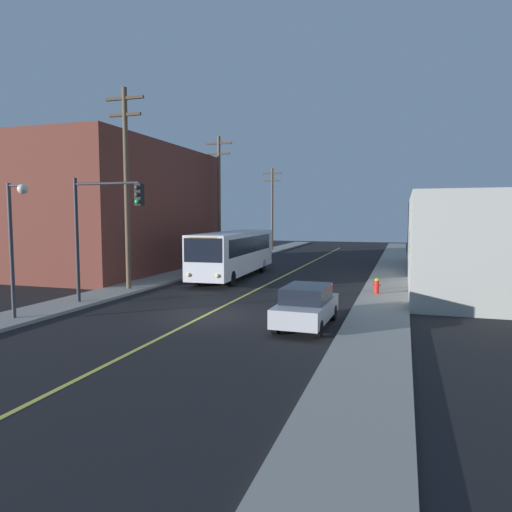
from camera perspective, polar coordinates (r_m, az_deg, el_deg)
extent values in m
plane|color=black|center=(20.82, -6.06, -7.14)|extent=(120.00, 120.00, 0.00)
cube|color=gray|center=(32.82, -10.68, -2.62)|extent=(2.50, 90.00, 0.15)
cube|color=gray|center=(28.98, 15.54, -3.72)|extent=(2.50, 90.00, 0.15)
cube|color=#D8CC4C|center=(34.90, 3.85, -2.21)|extent=(0.16, 60.00, 0.01)
cube|color=brown|center=(38.80, -16.50, 5.49)|extent=(10.00, 18.15, 9.71)
cube|color=black|center=(36.36, -9.89, 0.54)|extent=(0.06, 12.70, 1.30)
cube|color=black|center=(36.26, -9.96, 5.59)|extent=(0.06, 12.70, 1.30)
cube|color=black|center=(36.44, -10.04, 10.62)|extent=(0.06, 12.70, 1.30)
cube|color=#B2B2A8|center=(34.82, 27.99, 1.74)|extent=(12.00, 25.28, 5.50)
cube|color=black|center=(34.32, 18.09, 0.11)|extent=(0.06, 17.70, 1.30)
cube|color=silver|center=(32.81, -2.63, 0.53)|extent=(3.08, 12.10, 2.75)
cube|color=black|center=(27.14, -6.47, 0.69)|extent=(2.35, 0.18, 1.40)
cube|color=black|center=(38.50, 0.06, 2.12)|extent=(2.30, 0.18, 1.10)
cube|color=black|center=(33.17, -4.70, 1.48)|extent=(0.51, 10.19, 1.10)
cube|color=black|center=(32.41, -0.52, 1.41)|extent=(0.51, 10.19, 1.10)
cube|color=orange|center=(27.12, -6.47, 1.96)|extent=(1.79, 0.14, 0.30)
sphere|color=#F9D872|center=(27.59, -8.19, -2.29)|extent=(0.24, 0.24, 0.24)
sphere|color=#F9D872|center=(26.94, -4.70, -2.43)|extent=(0.24, 0.24, 0.24)
cylinder|color=black|center=(29.40, -7.20, -2.62)|extent=(0.34, 1.01, 1.00)
cylinder|color=black|center=(28.63, -3.03, -2.79)|extent=(0.34, 1.01, 1.00)
cylinder|color=black|center=(36.59, -2.64, -1.10)|extent=(0.34, 1.01, 1.00)
cylinder|color=black|center=(35.97, 0.78, -1.20)|extent=(0.34, 1.01, 1.00)
cube|color=#B7B7BC|center=(18.57, 6.14, -6.51)|extent=(1.91, 4.45, 0.70)
cube|color=black|center=(18.45, 6.16, -4.54)|extent=(1.68, 2.51, 0.60)
cylinder|color=black|center=(17.42, 2.42, -8.43)|extent=(0.24, 0.65, 0.64)
cylinder|color=black|center=(17.05, 7.64, -8.77)|extent=(0.24, 0.65, 0.64)
cylinder|color=black|center=(20.25, 4.87, -6.55)|extent=(0.24, 0.65, 0.64)
cylinder|color=black|center=(19.93, 9.36, -6.79)|extent=(0.24, 0.65, 0.64)
cylinder|color=brown|center=(27.83, -15.46, 7.79)|extent=(0.28, 0.28, 11.33)
cube|color=#4C3D2D|center=(28.55, -15.70, 17.99)|extent=(2.40, 0.16, 0.16)
cube|color=#4C3D2D|center=(28.36, -15.66, 16.22)|extent=(2.00, 0.16, 0.16)
cylinder|color=brown|center=(41.53, -4.50, 6.77)|extent=(0.28, 0.28, 11.06)
cube|color=#4C3D2D|center=(41.98, -4.54, 13.51)|extent=(2.40, 0.16, 0.16)
cube|color=#4C3D2D|center=(41.85, -4.54, 12.29)|extent=(2.00, 0.16, 0.16)
cylinder|color=brown|center=(57.69, 1.97, 5.70)|extent=(0.28, 0.28, 9.92)
cube|color=#4C3D2D|center=(57.91, 1.99, 10.02)|extent=(2.40, 0.16, 0.16)
cube|color=#4C3D2D|center=(57.84, 1.98, 9.14)|extent=(2.00, 0.16, 0.16)
cylinder|color=#2D2D33|center=(24.34, -20.95, 1.79)|extent=(0.18, 0.18, 6.00)
cylinder|color=#2D2D33|center=(23.30, -17.75, 8.41)|extent=(3.50, 0.12, 0.12)
cube|color=black|center=(22.31, -14.01, 7.24)|extent=(0.32, 0.36, 1.00)
sphere|color=#2D2D2D|center=(22.17, -14.29, 8.08)|extent=(0.22, 0.22, 0.22)
sphere|color=#2D2D2D|center=(22.15, -14.27, 7.25)|extent=(0.22, 0.22, 0.22)
sphere|color=green|center=(22.14, -14.25, 6.43)|extent=(0.22, 0.22, 0.22)
cylinder|color=#38383D|center=(21.51, -27.60, 0.52)|extent=(0.16, 0.16, 5.50)
cylinder|color=#38383D|center=(21.25, -27.22, 7.64)|extent=(0.70, 0.10, 0.10)
sphere|color=#EAE5C6|center=(21.00, -26.52, 7.30)|extent=(0.40, 0.40, 0.40)
cylinder|color=red|center=(26.18, 14.47, -3.67)|extent=(0.26, 0.26, 0.70)
sphere|color=gold|center=(26.13, 14.48, -2.86)|extent=(0.24, 0.24, 0.24)
cylinder|color=red|center=(26.18, 14.12, -3.44)|extent=(0.12, 0.10, 0.10)
cylinder|color=red|center=(26.16, 14.82, -3.46)|extent=(0.12, 0.10, 0.10)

